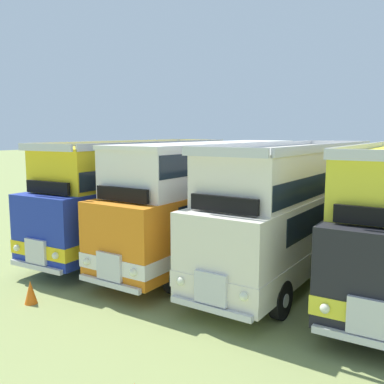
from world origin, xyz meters
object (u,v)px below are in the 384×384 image
Objects in this scene: cone_mid_row at (31,292)px; bus_second_in_row at (213,194)px; bus_first_in_row at (143,191)px; bus_third_in_row at (296,205)px.

bus_second_in_row is at bearing 72.46° from cone_mid_row.
bus_second_in_row is 7.62m from cone_mid_row.
cone_mid_row is (1.17, -6.88, -2.02)m from bus_first_in_row.
cone_mid_row is at bearing -129.12° from bus_third_in_row.
cone_mid_row is (-2.20, -6.97, -2.14)m from bus_second_in_row.
bus_third_in_row is (6.74, -0.03, -0.00)m from bus_first_in_row.
bus_first_in_row is 7.27m from cone_mid_row.
bus_second_in_row is 1.01× the size of bus_third_in_row.
cone_mid_row is at bearing -80.35° from bus_first_in_row.
bus_first_in_row is 1.00× the size of bus_third_in_row.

